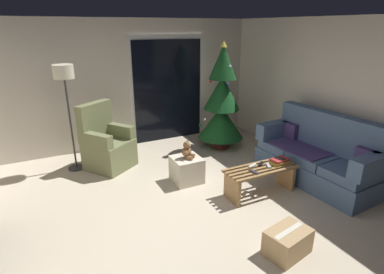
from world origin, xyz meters
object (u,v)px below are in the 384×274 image
coffee_table (260,176)px  remote_white (253,166)px  ottoman (187,170)px  book_stack (280,161)px  remote_graphite (254,172)px  christmas_tree (222,103)px  floor_lamp (65,82)px  remote_silver (268,166)px  cardboard_box_taped_mid_floor (288,242)px  cell_phone (280,158)px  armchair (107,145)px  teddy_bear_chestnut (187,151)px  remote_black (261,164)px  couch (318,157)px

coffee_table → remote_white: 0.20m
ottoman → book_stack: bearing=-36.4°
remote_graphite → christmas_tree: (0.66, 1.94, 0.50)m
remote_white → floor_lamp: bearing=32.1°
remote_silver → remote_white: size_ratio=1.00×
remote_white → ottoman: bearing=28.3°
cardboard_box_taped_mid_floor → cell_phone: bearing=53.0°
armchair → floor_lamp: (-0.52, 0.18, 1.10)m
coffee_table → ottoman: coffee_table is taller
remote_silver → teddy_bear_chestnut: size_ratio=0.55×
remote_white → cardboard_box_taped_mid_floor: (-0.46, -1.26, -0.28)m
remote_silver → ottoman: (-0.92, 0.84, -0.23)m
coffee_table → remote_black: bearing=54.0°
remote_silver → floor_lamp: (-2.44, 2.13, 1.08)m
floor_lamp → christmas_tree: bearing=-5.4°
remote_graphite → ottoman: bearing=-67.3°
coffee_table → remote_black: size_ratio=7.05×
couch → ottoman: 2.08m
remote_black → book_stack: size_ratio=0.57×
book_stack → armchair: bearing=137.6°
couch → book_stack: size_ratio=7.20×
remote_silver → remote_graphite: 0.32m
book_stack → cell_phone: bearing=88.3°
remote_white → teddy_bear_chestnut: 1.02m
cell_phone → teddy_bear_chestnut: teddy_bear_chestnut is taller
teddy_bear_chestnut → ottoman: bearing=133.9°
remote_graphite → christmas_tree: 2.11m
armchair → cardboard_box_taped_mid_floor: (1.26, -3.11, -0.26)m
armchair → teddy_bear_chestnut: 1.51m
coffee_table → book_stack: bearing=-1.3°
christmas_tree → teddy_bear_chestnut: bearing=-140.5°
coffee_table → remote_silver: (0.12, -0.01, 0.15)m
remote_silver → christmas_tree: size_ratio=0.07×
remote_black → armchair: bearing=10.1°
remote_graphite → armchair: (-1.61, 2.03, -0.03)m
book_stack → cell_phone: 0.04m
couch → remote_graphite: size_ratio=12.73×
remote_graphite → couch: bearing=170.2°
remote_black → cardboard_box_taped_mid_floor: remote_black is taller
remote_graphite → book_stack: size_ratio=0.57×
remote_white → teddy_bear_chestnut: teddy_bear_chestnut is taller
remote_white → ottoman: remote_white is taller
remote_silver → christmas_tree: 1.96m
remote_silver → book_stack: bearing=-153.2°
ottoman → cell_phone: bearing=-36.2°
cardboard_box_taped_mid_floor → teddy_bear_chestnut: bearing=97.1°
couch → remote_silver: couch is taller
remote_graphite → armchair: size_ratio=0.14×
book_stack → cell_phone: size_ratio=1.92×
couch → armchair: size_ratio=1.76×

